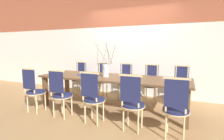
{
  "coord_description": "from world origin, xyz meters",
  "views": [
    {
      "loc": [
        1.49,
        -3.48,
        1.36
      ],
      "look_at": [
        0.0,
        0.0,
        0.87
      ],
      "focal_mm": 28.0,
      "sensor_mm": 36.0,
      "label": 1
    }
  ],
  "objects": [
    {
      "name": "chair_far_leftend",
      "position": [
        -1.42,
        0.84,
        0.5
      ],
      "size": [
        0.4,
        0.4,
        0.95
      ],
      "rotation": [
        0.0,
        0.0,
        3.14
      ],
      "color": "#1E234C",
      "rests_on": "ground_plane"
    },
    {
      "name": "chair_near_left",
      "position": [
        -0.72,
        -0.84,
        0.5
      ],
      "size": [
        0.4,
        0.4,
        0.95
      ],
      "color": "#1E234C",
      "rests_on": "ground_plane"
    },
    {
      "name": "chair_far_center",
      "position": [
        0.01,
        0.84,
        0.5
      ],
      "size": [
        0.4,
        0.4,
        0.95
      ],
      "rotation": [
        0.0,
        0.0,
        3.14
      ],
      "color": "#1E234C",
      "rests_on": "ground_plane"
    },
    {
      "name": "vase_centerpiece",
      "position": [
        -0.13,
        -0.06,
        0.87
      ],
      "size": [
        0.46,
        0.46,
        0.76
      ],
      "color": "silver",
      "rests_on": "dining_table"
    },
    {
      "name": "book_stack",
      "position": [
        -0.73,
        -0.06,
        0.73
      ],
      "size": [
        0.24,
        0.18,
        0.02
      ],
      "color": "#234C8C",
      "rests_on": "dining_table"
    },
    {
      "name": "ground_plane",
      "position": [
        0.0,
        0.0,
        0.0
      ],
      "size": [
        16.0,
        16.0,
        0.0
      ],
      "primitive_type": "plane",
      "color": "#A87F51"
    },
    {
      "name": "dining_table",
      "position": [
        0.0,
        0.0,
        0.65
      ],
      "size": [
        3.28,
        1.02,
        0.72
      ],
      "color": "brown",
      "rests_on": "ground_plane"
    },
    {
      "name": "chair_far_rightend",
      "position": [
        1.4,
        0.84,
        0.5
      ],
      "size": [
        0.4,
        0.4,
        0.95
      ],
      "rotation": [
        0.0,
        0.0,
        3.14
      ],
      "color": "#1E234C",
      "rests_on": "ground_plane"
    },
    {
      "name": "chair_near_right",
      "position": [
        0.72,
        -0.84,
        0.5
      ],
      "size": [
        0.4,
        0.4,
        0.95
      ],
      "color": "#1E234C",
      "rests_on": "ground_plane"
    },
    {
      "name": "wall_rear",
      "position": [
        0.0,
        1.36,
        1.6
      ],
      "size": [
        12.0,
        0.06,
        3.2
      ],
      "color": "silver",
      "rests_on": "ground_plane"
    },
    {
      "name": "chair_near_center",
      "position": [
        -0.01,
        -0.84,
        0.5
      ],
      "size": [
        0.4,
        0.4,
        0.95
      ],
      "color": "#1E234C",
      "rests_on": "ground_plane"
    },
    {
      "name": "chair_near_leftend",
      "position": [
        -1.42,
        -0.84,
        0.5
      ],
      "size": [
        0.4,
        0.4,
        0.95
      ],
      "color": "#1E234C",
      "rests_on": "ground_plane"
    },
    {
      "name": "chair_far_right",
      "position": [
        0.69,
        0.84,
        0.5
      ],
      "size": [
        0.4,
        0.4,
        0.95
      ],
      "rotation": [
        0.0,
        0.0,
        3.14
      ],
      "color": "#1E234C",
      "rests_on": "ground_plane"
    },
    {
      "name": "chair_far_left",
      "position": [
        -0.67,
        0.84,
        0.5
      ],
      "size": [
        0.4,
        0.4,
        0.95
      ],
      "rotation": [
        0.0,
        0.0,
        3.14
      ],
      "color": "#1E234C",
      "rests_on": "ground_plane"
    },
    {
      "name": "chair_near_rightend",
      "position": [
        1.38,
        -0.84,
        0.5
      ],
      "size": [
        0.4,
        0.4,
        0.95
      ],
      "color": "#1E234C",
      "rests_on": "ground_plane"
    }
  ]
}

